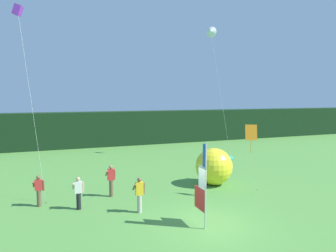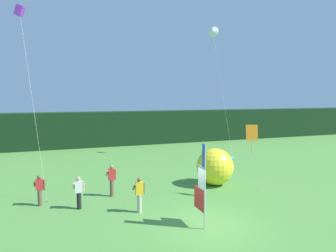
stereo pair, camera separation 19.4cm
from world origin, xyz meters
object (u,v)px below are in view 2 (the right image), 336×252
at_px(inflatable_balloon, 215,167).
at_px(kite_purple_box_1, 20,12).
at_px(person_near_banner, 40,189).
at_px(person_far_left, 112,179).
at_px(person_far_right, 139,194).
at_px(kite_orange_diamond_2, 252,135).
at_px(banner_flag, 202,186).
at_px(kite_white_delta_0, 213,32).
at_px(person_mid_field, 79,192).

relative_size(inflatable_balloon, kite_purple_box_1, 0.22).
xyz_separation_m(person_near_banner, person_far_left, (3.67, 0.25, 0.10)).
height_order(person_far_right, kite_orange_diamond_2, kite_orange_diamond_2).
height_order(banner_flag, kite_white_delta_0, kite_white_delta_0).
xyz_separation_m(banner_flag, kite_white_delta_0, (7.58, 13.35, 9.46)).
height_order(kite_white_delta_0, kite_orange_diamond_2, kite_white_delta_0).
bearing_deg(inflatable_balloon, person_far_right, -153.00).
relative_size(inflatable_balloon, kite_white_delta_0, 0.20).
distance_m(person_mid_field, person_far_right, 3.04).
distance_m(banner_flag, kite_orange_diamond_2, 5.07).
xyz_separation_m(person_near_banner, person_mid_field, (1.83, -1.14, 0.02)).
height_order(banner_flag, person_far_left, banner_flag).
height_order(person_mid_field, kite_orange_diamond_2, kite_orange_diamond_2).
bearing_deg(person_near_banner, person_far_left, 3.90).
bearing_deg(kite_purple_box_1, person_near_banner, -76.66).
height_order(inflatable_balloon, kite_white_delta_0, kite_white_delta_0).
bearing_deg(person_far_left, inflatable_balloon, 0.15).
xyz_separation_m(person_mid_field, kite_purple_box_1, (-2.71, 4.87, 9.51)).
relative_size(person_near_banner, inflatable_balloon, 0.68).
xyz_separation_m(person_far_left, kite_white_delta_0, (10.47, 8.06, 10.26)).
bearing_deg(person_far_right, person_mid_field, 151.40).
bearing_deg(banner_flag, person_mid_field, 140.46).
relative_size(person_far_right, kite_orange_diamond_2, 0.42).
bearing_deg(kite_white_delta_0, person_near_banner, -149.56).
relative_size(banner_flag, inflatable_balloon, 1.56).
xyz_separation_m(person_far_left, kite_purple_box_1, (-4.56, 3.48, 9.42)).
bearing_deg(person_mid_field, person_far_left, 36.93).
bearing_deg(person_mid_field, inflatable_balloon, 9.61).
bearing_deg(person_far_right, person_near_banner, 150.06).
xyz_separation_m(person_mid_field, person_far_left, (1.84, 1.39, 0.08)).
height_order(person_far_left, person_far_right, person_far_left).
bearing_deg(banner_flag, kite_white_delta_0, 60.43).
xyz_separation_m(person_mid_field, kite_white_delta_0, (12.31, 9.45, 10.35)).
relative_size(banner_flag, person_near_banner, 2.30).
distance_m(person_mid_field, inflatable_balloon, 8.41).
bearing_deg(person_far_right, inflatable_balloon, 27.00).
xyz_separation_m(kite_white_delta_0, kite_purple_box_1, (-15.03, -4.58, -0.84)).
relative_size(person_far_left, kite_purple_box_1, 0.16).
relative_size(banner_flag, person_far_right, 2.15).
height_order(person_near_banner, kite_purple_box_1, kite_purple_box_1).
height_order(kite_purple_box_1, kite_orange_diamond_2, kite_purple_box_1).
bearing_deg(kite_purple_box_1, person_mid_field, -60.86).
height_order(person_near_banner, inflatable_balloon, inflatable_balloon).
bearing_deg(kite_white_delta_0, person_mid_field, -142.51).
bearing_deg(person_mid_field, kite_orange_diamond_2, -9.77).
distance_m(person_far_left, kite_purple_box_1, 11.03).
bearing_deg(inflatable_balloon, person_mid_field, -170.39).
bearing_deg(kite_white_delta_0, person_far_right, -131.49).
bearing_deg(person_near_banner, kite_orange_diamond_2, -13.98).
bearing_deg(person_near_banner, person_mid_field, -31.84).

